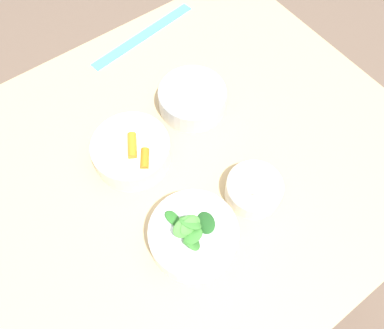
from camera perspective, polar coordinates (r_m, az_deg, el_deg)
ground_plane at (r=1.51m, az=-0.16°, el=-12.70°), size 10.00×10.00×0.00m
dining_table at (r=0.92m, az=-0.25°, el=-2.46°), size 0.96×0.85×0.75m
bowl_carrots at (r=0.78m, az=-9.14°, el=2.16°), size 0.16×0.16×0.07m
bowl_greens at (r=0.70m, az=0.19°, el=-10.70°), size 0.16×0.16×0.10m
bowl_beans_hotdog at (r=0.85m, az=0.06°, el=9.96°), size 0.15×0.15×0.06m
bowl_cookies at (r=0.75m, az=9.39°, el=-3.67°), size 0.11×0.11×0.05m
ruler at (r=1.03m, az=-7.41°, el=18.92°), size 0.32×0.07×0.00m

